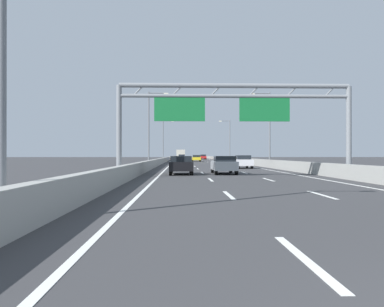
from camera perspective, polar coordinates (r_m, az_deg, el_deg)
name	(u,v)px	position (r m, az deg, el deg)	size (l,w,h in m)	color
ground_plane	(194,160)	(102.26, 0.35, -1.02)	(260.00, 260.00, 0.00)	#38383A
lane_dash_left_0	(305,259)	(6.18, 16.35, -14.78)	(0.16, 3.00, 0.01)	white
lane_dash_left_1	(229,195)	(14.88, 5.49, -6.17)	(0.16, 3.00, 0.01)	white
lane_dash_left_2	(211,180)	(23.81, 2.78, -3.91)	(0.16, 3.00, 0.01)	white
lane_dash_left_3	(202,173)	(32.77, 1.55, -2.88)	(0.16, 3.00, 0.01)	white
lane_dash_left_4	(198,169)	(41.75, 0.85, -2.29)	(0.16, 3.00, 0.01)	white
lane_dash_left_5	(195,166)	(50.74, 0.40, -1.91)	(0.16, 3.00, 0.01)	white
lane_dash_left_6	(193,165)	(59.73, 0.08, -1.64)	(0.16, 3.00, 0.01)	white
lane_dash_left_7	(191,163)	(68.73, -0.15, -1.45)	(0.16, 3.00, 0.01)	white
lane_dash_left_8	(190,162)	(77.72, -0.33, -1.30)	(0.16, 3.00, 0.01)	white
lane_dash_left_9	(189,161)	(86.72, -0.47, -1.18)	(0.16, 3.00, 0.01)	white
lane_dash_left_10	(188,161)	(95.72, -0.59, -1.08)	(0.16, 3.00, 0.01)	white
lane_dash_left_11	(187,160)	(104.71, -0.68, -1.00)	(0.16, 3.00, 0.01)	white
lane_dash_left_12	(187,160)	(113.71, -0.76, -0.93)	(0.16, 3.00, 0.01)	white
lane_dash_left_13	(186,159)	(122.71, -0.83, -0.88)	(0.16, 3.00, 0.01)	white
lane_dash_left_14	(186,159)	(131.71, -0.89, -0.83)	(0.16, 3.00, 0.01)	white
lane_dash_left_15	(186,159)	(140.71, -0.94, -0.78)	(0.16, 3.00, 0.01)	white
lane_dash_left_16	(185,158)	(149.70, -0.99, -0.74)	(0.16, 3.00, 0.01)	white
lane_dash_left_17	(185,158)	(158.70, -1.03, -0.71)	(0.16, 3.00, 0.01)	white
lane_dash_right_1	(322,195)	(15.74, 18.68, -5.83)	(0.16, 3.00, 0.01)	white
lane_dash_right_2	(268,180)	(24.35, 11.27, -3.82)	(0.16, 3.00, 0.01)	white
lane_dash_right_3	(244,173)	(33.17, 7.78, -2.84)	(0.16, 3.00, 0.01)	white
lane_dash_right_4	(231,169)	(42.07, 5.76, -2.27)	(0.16, 3.00, 0.01)	white
lane_dash_right_5	(222,166)	(51.00, 4.45, -1.90)	(0.16, 3.00, 0.01)	white
lane_dash_right_6	(216,164)	(59.95, 3.52, -1.64)	(0.16, 3.00, 0.01)	white
lane_dash_right_7	(211,163)	(68.92, 2.84, -1.44)	(0.16, 3.00, 0.01)	white
lane_dash_right_8	(208,162)	(77.89, 2.32, -1.29)	(0.16, 3.00, 0.01)	white
lane_dash_right_9	(205,161)	(86.87, 1.90, -1.18)	(0.16, 3.00, 0.01)	white
lane_dash_right_10	(202,161)	(95.85, 1.57, -1.08)	(0.16, 3.00, 0.01)	white
lane_dash_right_11	(201,160)	(104.84, 1.29, -1.00)	(0.16, 3.00, 0.01)	white
lane_dash_right_12	(199,160)	(113.83, 1.05, -0.93)	(0.16, 3.00, 0.01)	white
lane_dash_right_13	(198,159)	(122.82, 0.85, -0.87)	(0.16, 3.00, 0.01)	white
lane_dash_right_14	(197,159)	(131.81, 0.68, -0.82)	(0.16, 3.00, 0.01)	white
lane_dash_right_15	(196,159)	(140.80, 0.53, -0.78)	(0.16, 3.00, 0.01)	white
lane_dash_right_16	(195,158)	(149.79, 0.39, -0.74)	(0.16, 3.00, 0.01)	white
lane_dash_right_17	(194,158)	(158.79, 0.27, -0.71)	(0.16, 3.00, 0.01)	white
edge_line_left	(174,161)	(90.21, -2.71, -1.14)	(0.16, 176.00, 0.01)	white
edge_line_right	(218,161)	(90.64, 3.94, -1.13)	(0.16, 176.00, 0.01)	white
barrier_left	(170,158)	(112.24, -3.35, -0.70)	(0.45, 220.00, 0.95)	#9E9E99
barrier_right	(217,158)	(112.69, 3.68, -0.70)	(0.45, 220.00, 0.95)	#9E9E99
sign_gantry	(232,106)	(26.15, 5.95, 6.96)	(15.88, 0.36, 6.36)	gray
streetlamp_left_mid	(150,124)	(48.93, -6.18, 4.34)	(2.58, 0.28, 9.50)	slate
streetlamp_right_mid	(268,124)	(50.03, 11.18, 4.25)	(2.58, 0.28, 9.50)	slate
streetlamp_left_far	(164,138)	(88.62, -4.16, 2.33)	(2.58, 0.28, 9.50)	slate
streetlamp_right_far	(229,138)	(89.24, 5.47, 2.31)	(2.58, 0.28, 9.50)	slate
orange_car	(202,157)	(132.88, 1.49, -0.50)	(1.73, 4.16, 1.50)	orange
red_car	(203,157)	(125.20, 1.70, -0.50)	(1.80, 4.43, 1.56)	red
blue_car	(182,158)	(98.20, -1.53, -0.60)	(1.78, 4.25, 1.57)	#2347AD
yellow_car	(196,158)	(86.09, 0.64, -0.70)	(1.87, 4.56, 1.44)	yellow
white_car	(243,162)	(44.01, 7.57, -1.20)	(1.71, 4.17, 1.48)	silver
silver_car	(224,164)	(31.19, 4.75, -1.63)	(1.79, 4.49, 1.45)	#A8ADB2
black_car	(181,165)	(30.20, -1.63, -1.69)	(1.81, 4.30, 1.45)	black
box_truck	(181,154)	(111.79, -1.69, -0.13)	(2.43, 8.88, 2.92)	#B21E19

